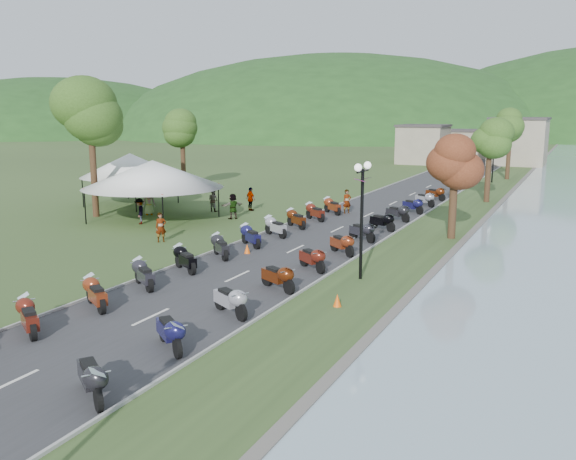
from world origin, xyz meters
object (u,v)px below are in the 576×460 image
at_px(vendor_tent_main, 154,191).
at_px(pedestrian_c, 140,224).
at_px(pedestrian_b, 214,211).
at_px(pedestrian_a, 161,242).

relative_size(vendor_tent_main, pedestrian_c, 3.69).
relative_size(pedestrian_b, pedestrian_c, 0.98).
xyz_separation_m(pedestrian_a, pedestrian_c, (-4.62, 3.81, 0.00)).
height_order(vendor_tent_main, pedestrian_b, vendor_tent_main).
bearing_deg(pedestrian_b, pedestrian_a, 117.16).
xyz_separation_m(vendor_tent_main, pedestrian_c, (0.01, -1.50, -2.00)).
xyz_separation_m(vendor_tent_main, pedestrian_a, (4.63, -5.32, -2.00)).
relative_size(pedestrian_a, pedestrian_b, 1.01).
height_order(vendor_tent_main, pedestrian_c, vendor_tent_main).
height_order(pedestrian_a, pedestrian_b, pedestrian_a).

